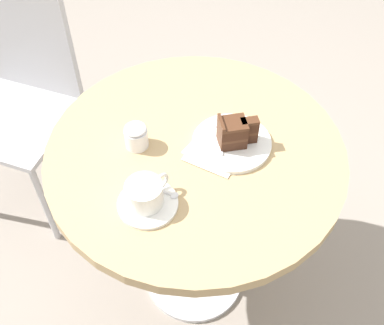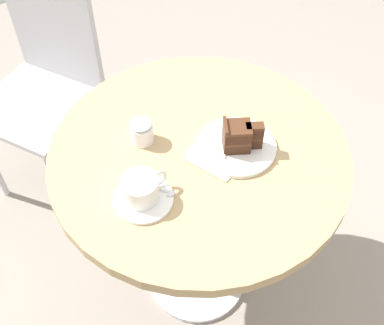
% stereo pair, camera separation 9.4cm
% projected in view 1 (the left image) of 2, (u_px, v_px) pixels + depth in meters
% --- Properties ---
extents(ground_plane, '(4.40, 4.40, 0.01)m').
position_uv_depth(ground_plane, '(194.00, 277.00, 1.79)').
color(ground_plane, gray).
rests_on(ground_plane, ground).
extents(cafe_table, '(0.78, 0.78, 0.71)m').
position_uv_depth(cafe_table, '(195.00, 177.00, 1.33)').
color(cafe_table, tan).
rests_on(cafe_table, ground).
extents(saucer, '(0.14, 0.14, 0.01)m').
position_uv_depth(saucer, '(148.00, 204.00, 1.13)').
color(saucer, white).
rests_on(saucer, cafe_table).
extents(coffee_cup, '(0.12, 0.09, 0.06)m').
position_uv_depth(coffee_cup, '(145.00, 193.00, 1.10)').
color(coffee_cup, white).
rests_on(coffee_cup, saucer).
extents(teaspoon, '(0.05, 0.10, 0.00)m').
position_uv_depth(teaspoon, '(164.00, 192.00, 1.14)').
color(teaspoon, silver).
rests_on(teaspoon, saucer).
extents(cake_plate, '(0.21, 0.21, 0.01)m').
position_uv_depth(cake_plate, '(232.00, 143.00, 1.25)').
color(cake_plate, white).
rests_on(cake_plate, cafe_table).
extents(cake_slice, '(0.11, 0.09, 0.08)m').
position_uv_depth(cake_slice, '(235.00, 132.00, 1.22)').
color(cake_slice, '#422619').
rests_on(cake_slice, cake_plate).
extents(fork, '(0.10, 0.11, 0.00)m').
position_uv_depth(fork, '(220.00, 132.00, 1.27)').
color(fork, silver).
rests_on(fork, cake_plate).
extents(napkin, '(0.18, 0.17, 0.00)m').
position_uv_depth(napkin, '(218.00, 150.00, 1.24)').
color(napkin, silver).
rests_on(napkin, cafe_table).
extents(cafe_chair, '(0.51, 0.51, 0.86)m').
position_uv_depth(cafe_chair, '(22.00, 89.00, 1.69)').
color(cafe_chair, '#BCBCC1').
rests_on(cafe_chair, ground).
extents(sugar_pot, '(0.06, 0.06, 0.07)m').
position_uv_depth(sugar_pot, '(136.00, 136.00, 1.23)').
color(sugar_pot, white).
rests_on(sugar_pot, cafe_table).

